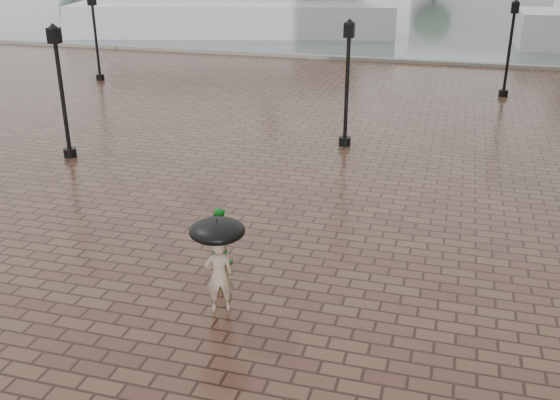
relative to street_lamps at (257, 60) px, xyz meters
name	(u,v)px	position (x,y,z in m)	size (l,w,h in m)	color
ground	(44,352)	(1.50, -17.50, -2.33)	(300.00, 300.00, 0.00)	#3B221B
quay_edge	(350,60)	(1.50, 14.50, -2.33)	(80.00, 0.60, 0.30)	slate
street_lamps	(257,60)	(0.00, 0.00, 0.00)	(21.44, 14.44, 4.40)	black
adult_pedestrian	(219,276)	(4.11, -15.28, -1.54)	(0.58, 0.38, 1.58)	gray
child_pedestrian	(219,235)	(3.34, -13.31, -1.65)	(0.66, 0.51, 1.35)	green
ferry_near	(232,3)	(-9.63, 23.20, 0.18)	(26.11, 12.23, 8.33)	#BDBDBD
umbrella	(217,231)	(4.11, -15.28, -0.54)	(1.10, 1.10, 1.11)	black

